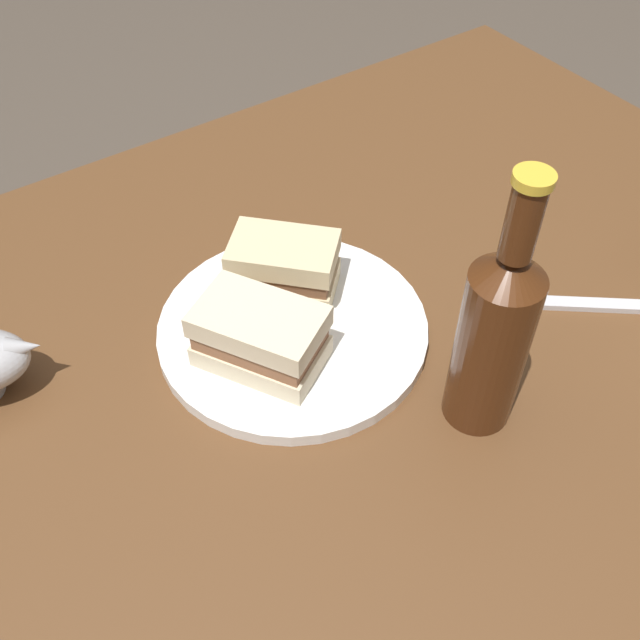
# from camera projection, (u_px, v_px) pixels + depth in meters

# --- Properties ---
(ground_plane) EXTENTS (6.00, 6.00, 0.00)m
(ground_plane) POSITION_uv_depth(u_px,v_px,m) (336.00, 615.00, 1.28)
(ground_plane) COLOR #4C4238
(dining_table) EXTENTS (1.25, 0.91, 0.71)m
(dining_table) POSITION_uv_depth(u_px,v_px,m) (340.00, 514.00, 1.02)
(dining_table) COLOR brown
(dining_table) RESTS_ON ground
(plate) EXTENTS (0.28, 0.28, 0.01)m
(plate) POSITION_uv_depth(u_px,v_px,m) (293.00, 329.00, 0.77)
(plate) COLOR white
(plate) RESTS_ON dining_table
(sandwich_half_left) EXTENTS (0.13, 0.13, 0.06)m
(sandwich_half_left) POSITION_uv_depth(u_px,v_px,m) (284.00, 266.00, 0.78)
(sandwich_half_left) COLOR beige
(sandwich_half_left) RESTS_ON plate
(sandwich_half_right) EXTENTS (0.13, 0.14, 0.07)m
(sandwich_half_right) POSITION_uv_depth(u_px,v_px,m) (260.00, 336.00, 0.71)
(sandwich_half_right) COLOR beige
(sandwich_half_right) RESTS_ON plate
(potato_wedge_front) EXTENTS (0.04, 0.03, 0.02)m
(potato_wedge_front) POSITION_uv_depth(u_px,v_px,m) (257.00, 272.00, 0.81)
(potato_wedge_front) COLOR gold
(potato_wedge_front) RESTS_ON plate
(potato_wedge_middle) EXTENTS (0.04, 0.05, 0.02)m
(potato_wedge_middle) POSITION_uv_depth(u_px,v_px,m) (245.00, 300.00, 0.78)
(potato_wedge_middle) COLOR #B77F33
(potato_wedge_middle) RESTS_ON plate
(potato_wedge_back) EXTENTS (0.04, 0.05, 0.02)m
(potato_wedge_back) POSITION_uv_depth(u_px,v_px,m) (253.00, 311.00, 0.77)
(potato_wedge_back) COLOR #B77F33
(potato_wedge_back) RESTS_ON plate
(cider_bottle) EXTENTS (0.06, 0.06, 0.27)m
(cider_bottle) POSITION_uv_depth(u_px,v_px,m) (494.00, 334.00, 0.63)
(cider_bottle) COLOR #47230F
(cider_bottle) RESTS_ON dining_table
(fork) EXTENTS (0.15, 0.12, 0.01)m
(fork) POSITION_uv_depth(u_px,v_px,m) (591.00, 305.00, 0.80)
(fork) COLOR silver
(fork) RESTS_ON dining_table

